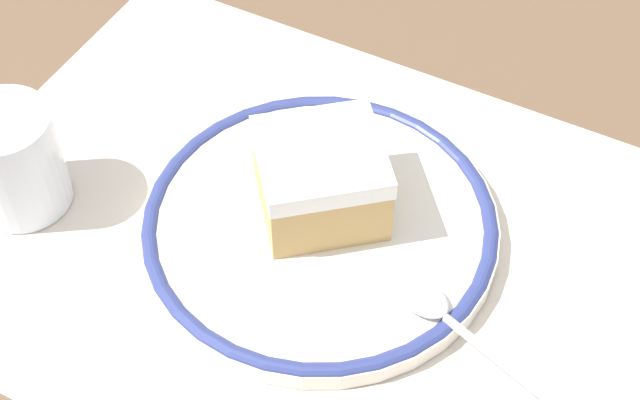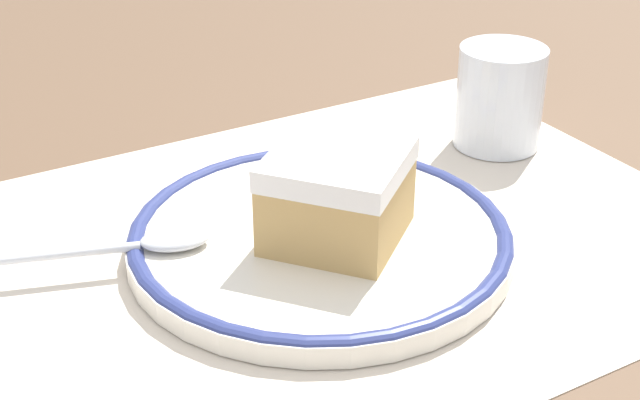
{
  "view_description": "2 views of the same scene",
  "coord_description": "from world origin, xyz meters",
  "px_view_note": "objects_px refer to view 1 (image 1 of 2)",
  "views": [
    {
      "loc": [
        0.15,
        -0.33,
        0.49
      ],
      "look_at": [
        -0.03,
        0.01,
        0.03
      ],
      "focal_mm": 54.9,
      "sensor_mm": 36.0,
      "label": 1
    },
    {
      "loc": [
        0.21,
        0.41,
        0.29
      ],
      "look_at": [
        -0.03,
        0.01,
        0.03
      ],
      "focal_mm": 52.51,
      "sensor_mm": 36.0,
      "label": 2
    }
  ],
  "objects_px": {
    "cake_slice": "(321,178)",
    "cup": "(15,165)",
    "plate": "(320,225)",
    "spoon": "(447,317)"
  },
  "relations": [
    {
      "from": "cake_slice",
      "to": "cup",
      "type": "height_order",
      "value": "cup"
    },
    {
      "from": "plate",
      "to": "spoon",
      "type": "distance_m",
      "value": 0.1
    },
    {
      "from": "spoon",
      "to": "cup",
      "type": "bearing_deg",
      "value": -173.7
    },
    {
      "from": "cup",
      "to": "plate",
      "type": "bearing_deg",
      "value": 18.96
    },
    {
      "from": "plate",
      "to": "cup",
      "type": "distance_m",
      "value": 0.2
    },
    {
      "from": "plate",
      "to": "cup",
      "type": "height_order",
      "value": "cup"
    },
    {
      "from": "plate",
      "to": "cake_slice",
      "type": "height_order",
      "value": "cake_slice"
    },
    {
      "from": "plate",
      "to": "cake_slice",
      "type": "distance_m",
      "value": 0.03
    },
    {
      "from": "cup",
      "to": "cake_slice",
      "type": "bearing_deg",
      "value": 22.43
    },
    {
      "from": "cake_slice",
      "to": "spoon",
      "type": "distance_m",
      "value": 0.11
    }
  ]
}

